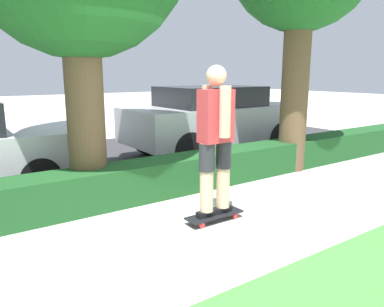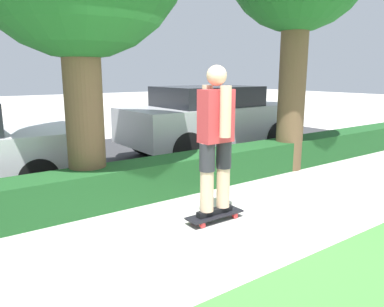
{
  "view_description": "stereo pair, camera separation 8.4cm",
  "coord_description": "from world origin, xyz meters",
  "views": [
    {
      "loc": [
        -2.53,
        -3.19,
        1.83
      ],
      "look_at": [
        0.09,
        0.6,
        0.83
      ],
      "focal_mm": 35.0,
      "sensor_mm": 36.0,
      "label": 1
    },
    {
      "loc": [
        -2.6,
        -3.14,
        1.83
      ],
      "look_at": [
        0.09,
        0.6,
        0.83
      ],
      "focal_mm": 35.0,
      "sensor_mm": 36.0,
      "label": 2
    }
  ],
  "objects": [
    {
      "name": "ground_plane",
      "position": [
        0.0,
        0.0,
        0.0
      ],
      "size": [
        60.0,
        60.0,
        0.0
      ],
      "primitive_type": "plane",
      "color": "beige"
    },
    {
      "name": "street_asphalt",
      "position": [
        0.0,
        4.2,
        0.0
      ],
      "size": [
        16.17,
        5.0,
        0.01
      ],
      "color": "#38383A",
      "rests_on": "ground_plane"
    },
    {
      "name": "hedge_row",
      "position": [
        0.0,
        1.6,
        0.27
      ],
      "size": [
        16.17,
        0.6,
        0.54
      ],
      "color": "#1E5123",
      "rests_on": "ground_plane"
    },
    {
      "name": "skateboard",
      "position": [
        0.22,
        0.29,
        0.07
      ],
      "size": [
        0.77,
        0.24,
        0.09
      ],
      "color": "black",
      "rests_on": "ground_plane"
    },
    {
      "name": "skater_person",
      "position": [
        0.22,
        0.29,
        1.07
      ],
      "size": [
        0.52,
        0.47,
        1.82
      ],
      "color": "black",
      "rests_on": "skateboard"
    },
    {
      "name": "parked_car_middle",
      "position": [
        2.67,
        3.48,
        0.83
      ],
      "size": [
        4.1,
        1.85,
        1.54
      ],
      "rotation": [
        0.0,
        0.0,
        0.01
      ],
      "color": "#B7B7BC",
      "rests_on": "ground_plane"
    }
  ]
}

